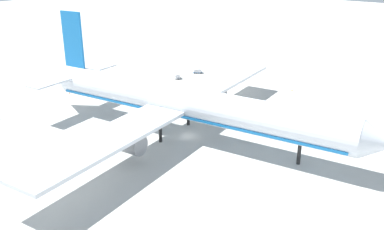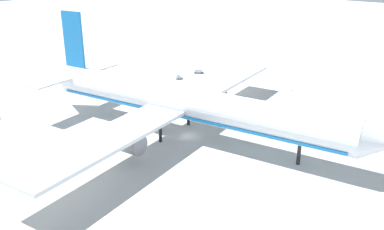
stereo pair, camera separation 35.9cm
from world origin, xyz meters
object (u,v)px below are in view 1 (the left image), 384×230
at_px(baggage_cart_0, 198,71).
at_px(traffic_cone_1, 69,93).
at_px(traffic_cone_2, 292,90).
at_px(baggage_cart_1, 178,76).
at_px(airliner, 183,103).

height_order(baggage_cart_0, traffic_cone_1, baggage_cart_0).
distance_m(traffic_cone_1, traffic_cone_2, 62.25).
bearing_deg(baggage_cart_0, baggage_cart_1, -94.32).
distance_m(airliner, baggage_cart_1, 44.12).
height_order(baggage_cart_0, traffic_cone_2, baggage_cart_0).
distance_m(airliner, baggage_cart_0, 50.44).
bearing_deg(baggage_cart_0, airliner, -53.59).
xyz_separation_m(baggage_cart_0, traffic_cone_1, (-13.21, -39.58, -0.49)).
relative_size(traffic_cone_1, traffic_cone_2, 1.00).
bearing_deg(baggage_cart_1, baggage_cart_0, 85.68).
bearing_deg(traffic_cone_1, baggage_cart_1, 67.77).
height_order(airliner, baggage_cart_0, airliner).
height_order(traffic_cone_1, traffic_cone_2, same).
bearing_deg(baggage_cart_1, traffic_cone_2, 19.47).
height_order(airliner, baggage_cart_1, airliner).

